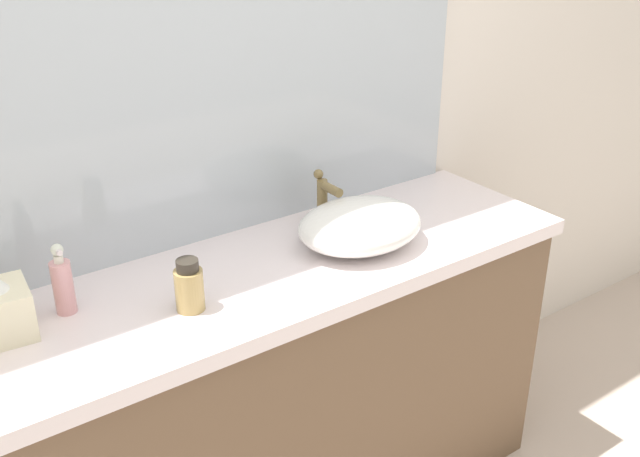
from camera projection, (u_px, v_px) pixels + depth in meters
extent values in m
cube|color=silver|center=(203.00, 74.00, 1.90)|extent=(6.00, 0.06, 2.60)
cube|color=brown|center=(280.00, 407.00, 2.08)|extent=(1.63, 0.46, 0.82)
cube|color=silver|center=(276.00, 274.00, 1.90)|extent=(1.67, 0.50, 0.04)
cube|color=#B2BCC6|center=(213.00, 1.00, 1.80)|extent=(1.59, 0.01, 1.25)
ellipsoid|color=white|center=(360.00, 225.00, 1.97)|extent=(0.35, 0.29, 0.12)
cylinder|color=olive|center=(322.00, 202.00, 2.10)|extent=(0.03, 0.03, 0.13)
cylinder|color=olive|center=(331.00, 189.00, 2.04)|extent=(0.03, 0.08, 0.03)
sphere|color=olive|center=(318.00, 174.00, 2.08)|extent=(0.03, 0.03, 0.03)
cylinder|color=#D9989B|center=(63.00, 287.00, 1.66)|extent=(0.05, 0.05, 0.13)
cylinder|color=silver|center=(58.00, 259.00, 1.63)|extent=(0.02, 0.02, 0.02)
sphere|color=silver|center=(57.00, 250.00, 1.62)|extent=(0.03, 0.03, 0.03)
cylinder|color=silver|center=(59.00, 252.00, 1.61)|extent=(0.01, 0.02, 0.01)
cylinder|color=tan|center=(189.00, 290.00, 1.68)|extent=(0.07, 0.07, 0.10)
cylinder|color=#2F2921|center=(187.00, 265.00, 1.65)|extent=(0.05, 0.05, 0.03)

